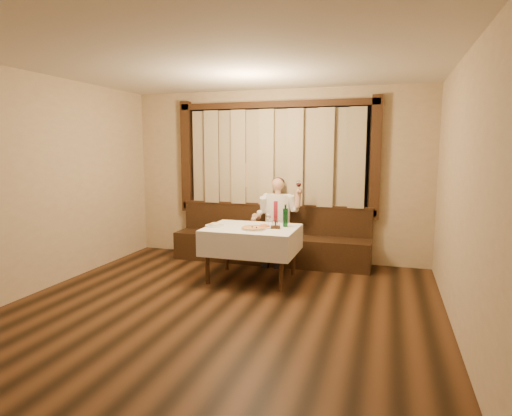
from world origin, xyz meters
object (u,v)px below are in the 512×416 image
(pasta_red, at_px, (264,225))
(green_bottle, at_px, (285,217))
(dining_table, at_px, (252,234))
(cruet_caddy, at_px, (276,225))
(seated_man, at_px, (277,214))
(pasta_cream, at_px, (215,224))
(banquette, at_px, (271,243))
(pizza, at_px, (254,228))

(pasta_red, distance_m, green_bottle, 0.32)
(dining_table, bearing_deg, pasta_red, 4.69)
(cruet_caddy, relative_size, seated_man, 0.10)
(pasta_cream, xyz_separation_m, seated_man, (0.65, 1.01, 0.02))
(banquette, height_order, green_bottle, green_bottle)
(pasta_red, relative_size, pasta_cream, 0.93)
(pizza, bearing_deg, dining_table, 118.30)
(banquette, height_order, pasta_cream, banquette)
(dining_table, relative_size, seated_man, 0.92)
(dining_table, distance_m, seated_man, 0.96)
(pasta_cream, xyz_separation_m, green_bottle, (0.97, 0.25, 0.10))
(dining_table, relative_size, green_bottle, 3.99)
(pizza, bearing_deg, banquette, 93.65)
(dining_table, bearing_deg, green_bottle, 21.58)
(pasta_red, bearing_deg, seated_man, 93.45)
(pasta_red, height_order, cruet_caddy, cruet_caddy)
(banquette, xyz_separation_m, cruet_caddy, (0.35, -1.03, 0.49))
(pasta_cream, bearing_deg, cruet_caddy, 4.50)
(banquette, distance_m, pasta_red, 1.13)
(green_bottle, bearing_deg, seated_man, 112.77)
(pasta_red, xyz_separation_m, green_bottle, (0.26, 0.16, 0.10))
(pizza, distance_m, pasta_cream, 0.61)
(cruet_caddy, bearing_deg, pasta_cream, 177.90)
(dining_table, relative_size, pizza, 3.62)
(green_bottle, bearing_deg, cruet_caddy, -117.20)
(pasta_red, bearing_deg, pizza, -124.03)
(banquette, relative_size, pizza, 9.13)
(dining_table, distance_m, pasta_cream, 0.55)
(green_bottle, bearing_deg, pasta_cream, -165.41)
(pasta_red, bearing_deg, pasta_cream, -172.51)
(banquette, distance_m, seated_man, 0.52)
(pasta_cream, xyz_separation_m, cruet_caddy, (0.88, 0.07, 0.01))
(pizza, distance_m, green_bottle, 0.50)
(pasta_cream, distance_m, seated_man, 1.20)
(dining_table, bearing_deg, banquette, 90.00)
(banquette, relative_size, seated_man, 2.31)
(banquette, bearing_deg, pasta_red, -80.06)
(pizza, height_order, pasta_cream, pasta_cream)
(pasta_red, xyz_separation_m, seated_man, (-0.06, 0.92, 0.02))
(seated_man, bearing_deg, dining_table, -97.39)
(pizza, xyz_separation_m, cruet_caddy, (0.27, 0.13, 0.03))
(dining_table, relative_size, pasta_red, 5.17)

